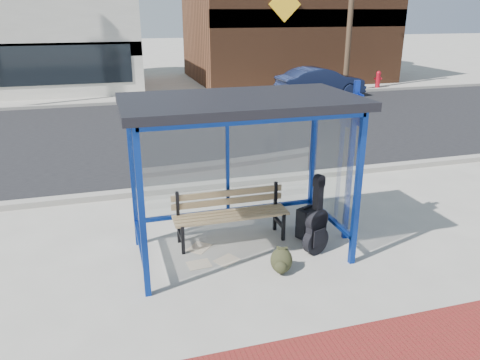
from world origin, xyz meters
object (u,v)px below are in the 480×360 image
object	(u,v)px
parked_car	(320,82)
fire_hydrant	(378,79)
bench	(230,212)
guitar_bag	(316,227)
backpack	(281,261)
suitcase	(307,223)

from	to	relation	value
parked_car	fire_hydrant	xyz separation A→B (m)	(3.80, 1.51, -0.19)
bench	parked_car	distance (m)	13.98
bench	fire_hydrant	xyz separation A→B (m)	(11.08, 13.44, -0.06)
guitar_bag	parked_car	distance (m)	14.16
guitar_bag	backpack	xyz separation A→B (m)	(-0.71, -0.38, -0.27)
fire_hydrant	backpack	bearing A→B (deg)	-126.04
parked_car	backpack	bearing A→B (deg)	149.36
suitcase	parked_car	size ratio (longest dim) A/B	0.15
suitcase	bench	bearing A→B (deg)	143.78
fire_hydrant	guitar_bag	bearing A→B (deg)	-124.89
guitar_bag	parked_car	size ratio (longest dim) A/B	0.32
suitcase	fire_hydrant	size ratio (longest dim) A/B	0.69
guitar_bag	fire_hydrant	bearing A→B (deg)	34.31
bench	parked_car	world-z (taller)	parked_car
backpack	fire_hydrant	size ratio (longest dim) A/B	0.47
fire_hydrant	suitcase	bearing A→B (deg)	-125.70
suitcase	parked_car	world-z (taller)	parked_car
guitar_bag	bench	bearing A→B (deg)	123.23
bench	guitar_bag	world-z (taller)	guitar_bag
bench	suitcase	xyz separation A→B (m)	(1.23, -0.27, -0.24)
guitar_bag	suitcase	bearing A→B (deg)	59.24
parked_car	guitar_bag	bearing A→B (deg)	151.19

